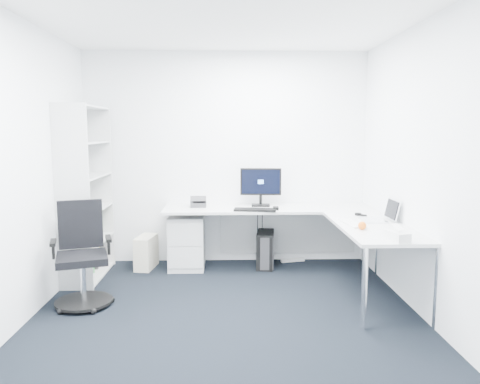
{
  "coord_description": "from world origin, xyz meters",
  "views": [
    {
      "loc": [
        0.0,
        -3.94,
        1.71
      ],
      "look_at": [
        0.15,
        1.05,
        1.05
      ],
      "focal_mm": 35.0,
      "sensor_mm": 36.0,
      "label": 1
    }
  ],
  "objects_px": {
    "l_desk": "(273,244)",
    "laptop": "(373,210)",
    "task_chair": "(82,255)",
    "monitor": "(261,187)",
    "bookshelf": "(85,193)"
  },
  "relations": [
    {
      "from": "l_desk",
      "to": "laptop",
      "type": "height_order",
      "value": "laptop"
    },
    {
      "from": "task_chair",
      "to": "monitor",
      "type": "height_order",
      "value": "monitor"
    },
    {
      "from": "task_chair",
      "to": "bookshelf",
      "type": "bearing_deg",
      "value": 86.25
    },
    {
      "from": "task_chair",
      "to": "laptop",
      "type": "height_order",
      "value": "task_chair"
    },
    {
      "from": "monitor",
      "to": "laptop",
      "type": "xyz_separation_m",
      "value": [
        1.11,
        -1.0,
        -0.13
      ]
    },
    {
      "from": "monitor",
      "to": "laptop",
      "type": "relative_size",
      "value": 1.51
    },
    {
      "from": "bookshelf",
      "to": "task_chair",
      "type": "height_order",
      "value": "bookshelf"
    },
    {
      "from": "l_desk",
      "to": "bookshelf",
      "type": "distance_m",
      "value": 2.26
    },
    {
      "from": "bookshelf",
      "to": "task_chair",
      "type": "xyz_separation_m",
      "value": [
        0.23,
        -0.94,
        -0.49
      ]
    },
    {
      "from": "l_desk",
      "to": "bookshelf",
      "type": "bearing_deg",
      "value": 178.68
    },
    {
      "from": "l_desk",
      "to": "task_chair",
      "type": "height_order",
      "value": "task_chair"
    },
    {
      "from": "l_desk",
      "to": "laptop",
      "type": "xyz_separation_m",
      "value": [
        0.99,
        -0.56,
        0.5
      ]
    },
    {
      "from": "bookshelf",
      "to": "monitor",
      "type": "height_order",
      "value": "bookshelf"
    },
    {
      "from": "bookshelf",
      "to": "task_chair",
      "type": "relative_size",
      "value": 1.96
    },
    {
      "from": "bookshelf",
      "to": "monitor",
      "type": "relative_size",
      "value": 3.9
    }
  ]
}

